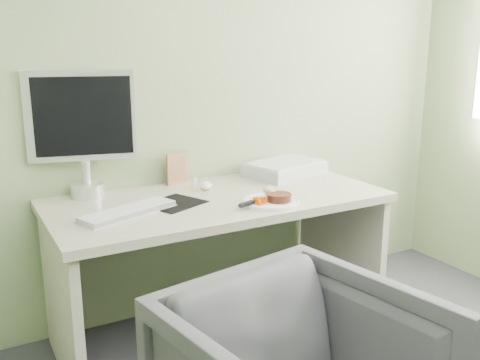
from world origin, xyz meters
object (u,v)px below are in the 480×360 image
desk (219,233)px  monitor (82,127)px  plate (271,202)px  scanner (285,169)px

desk → monitor: monitor is taller
desk → monitor: (-0.55, 0.32, 0.52)m
plate → monitor: (-0.71, 0.54, 0.33)m
plate → scanner: scanner is taller
monitor → plate: bearing=-24.0°
plate → desk: bearing=125.9°
scanner → monitor: (-1.07, 0.10, 0.30)m
desk → scanner: bearing=22.3°
plate → scanner: bearing=50.2°
plate → monitor: bearing=142.9°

